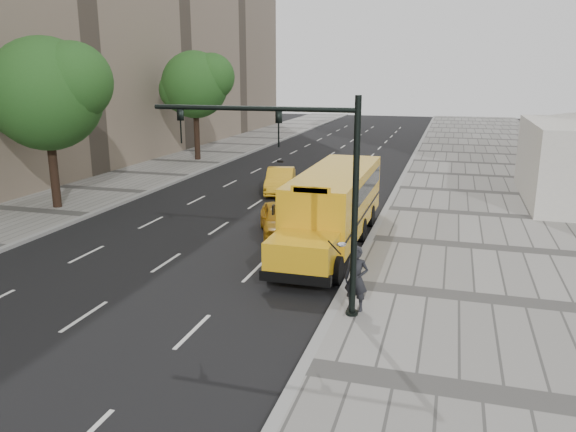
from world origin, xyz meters
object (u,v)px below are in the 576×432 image
(taxi_far, at_px, (280,181))
(pedestrian, at_px, (356,279))
(tree_b, at_px, (47,93))
(tree_c, at_px, (196,84))
(taxi_near, at_px, (280,219))
(school_bus, at_px, (335,201))
(traffic_signal, at_px, (306,179))

(taxi_far, distance_m, pedestrian, 17.44)
(tree_b, bearing_deg, tree_c, 90.03)
(taxi_near, bearing_deg, school_bus, -30.32)
(school_bus, xyz_separation_m, taxi_far, (-5.08, 8.78, -1.04))
(taxi_near, bearing_deg, traffic_signal, -89.77)
(school_bus, relative_size, traffic_signal, 1.81)
(school_bus, distance_m, pedestrian, 7.44)
(tree_b, distance_m, school_bus, 15.54)
(school_bus, height_order, traffic_signal, traffic_signal)
(tree_b, xyz_separation_m, pedestrian, (17.03, -8.55, -4.83))
(tree_b, relative_size, pedestrian, 4.47)
(taxi_near, height_order, pedestrian, pedestrian)
(tree_b, relative_size, tree_c, 1.02)
(tree_b, relative_size, taxi_near, 2.12)
(tree_b, xyz_separation_m, taxi_far, (9.81, 7.33, -5.23))
(taxi_far, bearing_deg, pedestrian, -77.89)
(tree_c, bearing_deg, tree_b, -89.97)
(school_bus, bearing_deg, pedestrian, -73.21)
(pedestrian, xyz_separation_m, traffic_signal, (-1.45, -0.36, 2.97))
(taxi_far, xyz_separation_m, traffic_signal, (5.77, -16.24, 3.36))
(tree_b, height_order, taxi_near, tree_b)
(taxi_far, bearing_deg, school_bus, -72.30)
(tree_c, relative_size, taxi_near, 2.09)
(tree_b, height_order, traffic_signal, tree_b)
(pedestrian, bearing_deg, tree_b, 160.82)
(tree_b, height_order, taxi_far, tree_b)
(tree_b, height_order, tree_c, tree_b)
(tree_b, distance_m, taxi_far, 13.32)
(tree_c, relative_size, taxi_far, 1.94)
(traffic_signal, bearing_deg, tree_c, 121.05)
(taxi_far, height_order, pedestrian, pedestrian)
(taxi_near, bearing_deg, tree_b, 153.01)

